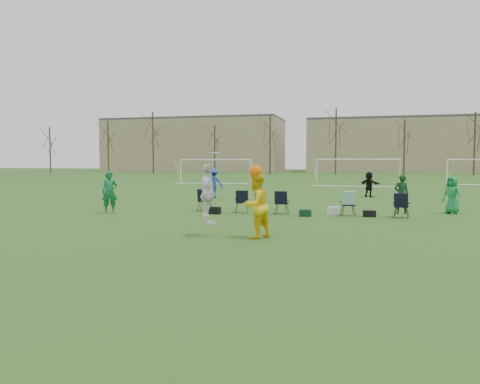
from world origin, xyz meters
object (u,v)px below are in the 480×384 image
(center_contest, at_px, (236,200))
(goal_left, at_px, (216,164))
(fielder_blue, at_px, (213,183))
(fielder_black, at_px, (369,184))
(fielder_green_near, at_px, (110,192))
(goal_mid, at_px, (357,165))
(fielder_green_far, at_px, (452,195))

(center_contest, bearing_deg, goal_left, 108.54)
(fielder_blue, relative_size, center_contest, 0.73)
(fielder_black, bearing_deg, center_contest, 118.47)
(fielder_blue, height_order, center_contest, center_contest)
(center_contest, xyz_separation_m, goal_left, (-10.87, 32.42, 0.84))
(fielder_black, bearing_deg, goal_left, -4.36)
(goal_left, bearing_deg, fielder_black, -50.85)
(fielder_green_near, height_order, goal_mid, goal_mid)
(fielder_blue, distance_m, goal_mid, 18.52)
(fielder_green_near, xyz_separation_m, fielder_green_far, (14.08, 3.37, -0.10))
(center_contest, bearing_deg, fielder_black, 76.98)
(center_contest, bearing_deg, goal_mid, 84.13)
(fielder_green_far, height_order, goal_left, goal_left)
(fielder_blue, height_order, fielder_green_far, fielder_blue)
(center_contest, height_order, goal_mid, same)
(fielder_green_near, height_order, fielder_blue, fielder_blue)
(fielder_green_near, xyz_separation_m, goal_left, (-3.98, 27.54, 1.03))
(fielder_green_near, xyz_separation_m, center_contest, (6.89, -4.88, 0.19))
(fielder_green_far, height_order, center_contest, center_contest)
(fielder_green_near, relative_size, fielder_black, 1.13)
(fielder_black, height_order, goal_left, goal_left)
(fielder_blue, height_order, goal_mid, goal_mid)
(fielder_green_near, relative_size, fielder_green_far, 1.13)
(fielder_black, bearing_deg, fielder_blue, 61.10)
(fielder_blue, bearing_deg, goal_left, -99.02)
(fielder_black, relative_size, goal_left, 0.21)
(fielder_blue, xyz_separation_m, center_contest, (5.16, -13.89, 0.18))
(fielder_blue, xyz_separation_m, goal_mid, (8.29, 16.53, 1.02))
(fielder_green_near, distance_m, fielder_black, 16.38)
(fielder_green_far, bearing_deg, goal_left, 171.15)
(fielder_black, xyz_separation_m, goal_left, (-14.84, 15.28, 1.14))
(fielder_black, relative_size, center_contest, 0.64)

